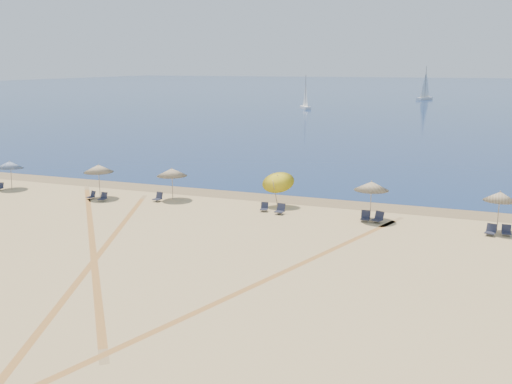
% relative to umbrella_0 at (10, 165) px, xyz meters
% --- Properties ---
extents(ground, '(160.00, 160.00, 0.00)m').
position_rel_umbrella_0_xyz_m(ground, '(20.84, -19.72, -1.96)').
color(ground, tan).
rests_on(ground, ground).
extents(ocean, '(500.00, 500.00, 0.00)m').
position_rel_umbrella_0_xyz_m(ocean, '(20.84, 205.28, -1.95)').
color(ocean, '#0C2151').
rests_on(ocean, ground).
extents(wet_sand, '(500.00, 500.00, 0.00)m').
position_rel_umbrella_0_xyz_m(wet_sand, '(20.84, 4.28, -1.96)').
color(wet_sand, olive).
rests_on(wet_sand, ground).
extents(umbrella_0, '(2.13, 2.16, 2.30)m').
position_rel_umbrella_0_xyz_m(umbrella_0, '(0.00, 0.00, 0.00)').
color(umbrella_0, gray).
rests_on(umbrella_0, ground).
extents(umbrella_1, '(2.22, 2.22, 2.58)m').
position_rel_umbrella_0_xyz_m(umbrella_1, '(8.54, -0.19, 0.27)').
color(umbrella_1, gray).
rests_on(umbrella_1, ground).
extents(umbrella_2, '(2.23, 2.23, 2.39)m').
position_rel_umbrella_0_xyz_m(umbrella_2, '(13.91, 1.22, 0.09)').
color(umbrella_2, gray).
rests_on(umbrella_2, ground).
extents(umbrella_3, '(2.27, 2.25, 2.75)m').
position_rel_umbrella_0_xyz_m(umbrella_3, '(21.87, 1.86, -0.01)').
color(umbrella_3, gray).
rests_on(umbrella_3, ground).
extents(umbrella_4, '(2.22, 2.22, 2.58)m').
position_rel_umbrella_0_xyz_m(umbrella_4, '(28.56, 0.58, 0.27)').
color(umbrella_4, gray).
rests_on(umbrella_4, ground).
extents(umbrella_5, '(1.90, 1.91, 2.53)m').
position_rel_umbrella_0_xyz_m(umbrella_5, '(36.10, 0.46, 0.23)').
color(umbrella_5, gray).
rests_on(umbrella_5, ground).
extents(chair_0, '(0.57, 0.64, 0.59)m').
position_rel_umbrella_0_xyz_m(chair_0, '(-0.54, -0.69, -1.70)').
color(chair_0, '#1C1E2E').
rests_on(chair_0, ground).
extents(chair_1, '(0.66, 0.71, 0.60)m').
position_rel_umbrella_0_xyz_m(chair_1, '(8.19, -0.73, -1.70)').
color(chair_1, '#1C1E2E').
rests_on(chair_1, ground).
extents(chair_2, '(0.55, 0.64, 0.63)m').
position_rel_umbrella_0_xyz_m(chair_2, '(9.34, -0.96, -1.68)').
color(chair_2, '#1C1E2E').
rests_on(chair_2, ground).
extents(chair_3, '(0.66, 0.73, 0.66)m').
position_rel_umbrella_0_xyz_m(chair_3, '(13.19, 0.35, -1.67)').
color(chair_3, '#1C1E2E').
rests_on(chair_3, ground).
extents(chair_4, '(0.58, 0.65, 0.60)m').
position_rel_umbrella_0_xyz_m(chair_4, '(21.43, 0.31, -1.70)').
color(chair_4, '#1C1E2E').
rests_on(chair_4, ground).
extents(chair_5, '(0.63, 0.72, 0.69)m').
position_rel_umbrella_0_xyz_m(chair_5, '(22.67, 0.01, -1.66)').
color(chair_5, '#1C1E2E').
rests_on(chair_5, ground).
extents(chair_6, '(0.60, 0.69, 0.68)m').
position_rel_umbrella_0_xyz_m(chair_6, '(28.32, 0.17, -1.66)').
color(chair_6, '#1C1E2E').
rests_on(chair_6, ground).
extents(chair_7, '(0.80, 0.86, 0.71)m').
position_rel_umbrella_0_xyz_m(chair_7, '(29.13, 0.11, -1.65)').
color(chair_7, '#1C1E2E').
rests_on(chair_7, ground).
extents(chair_8, '(0.70, 0.77, 0.67)m').
position_rel_umbrella_0_xyz_m(chair_8, '(35.73, -0.37, -1.67)').
color(chair_8, '#1C1E2E').
rests_on(chair_8, ground).
extents(chair_9, '(0.53, 0.61, 0.63)m').
position_rel_umbrella_0_xyz_m(chair_9, '(36.58, -0.11, -1.68)').
color(chair_9, '#1C1E2E').
rests_on(chair_9, ground).
extents(sailboat_0, '(3.67, 5.00, 7.51)m').
position_rel_umbrella_0_xyz_m(sailboat_0, '(0.66, 88.46, 0.31)').
color(sailboat_0, white).
rests_on(sailboat_0, ocean).
extents(sailboat_1, '(4.25, 6.25, 9.26)m').
position_rel_umbrella_0_xyz_m(sailboat_1, '(23.78, 131.01, 0.84)').
color(sailboat_1, white).
rests_on(sailboat_1, ocean).
extents(tire_tracks, '(49.47, 41.69, 0.00)m').
position_rel_umbrella_0_xyz_m(tire_tracks, '(18.69, -10.91, -1.96)').
color(tire_tracks, tan).
rests_on(tire_tracks, ground).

